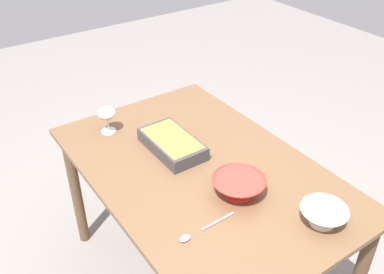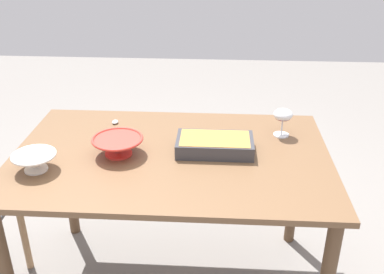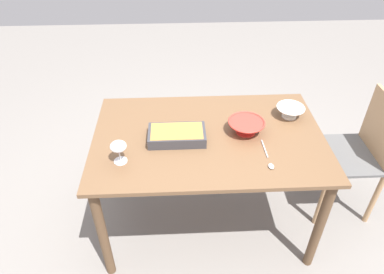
{
  "view_description": "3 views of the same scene",
  "coord_description": "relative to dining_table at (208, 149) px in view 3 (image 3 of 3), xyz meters",
  "views": [
    {
      "loc": [
        -1.22,
        0.9,
        1.94
      ],
      "look_at": [
        0.11,
        -0.03,
        0.86
      ],
      "focal_mm": 40.19,
      "sensor_mm": 36.0,
      "label": 1
    },
    {
      "loc": [
        0.2,
        -1.7,
        1.71
      ],
      "look_at": [
        0.09,
        0.08,
        0.81
      ],
      "focal_mm": 41.62,
      "sensor_mm": 36.0,
      "label": 2
    },
    {
      "loc": [
        0.18,
        1.68,
        2.07
      ],
      "look_at": [
        0.11,
        0.12,
        0.85
      ],
      "focal_mm": 33.01,
      "sensor_mm": 36.0,
      "label": 3
    }
  ],
  "objects": [
    {
      "name": "chair",
      "position": [
        -1.05,
        -0.13,
        -0.16
      ],
      "size": [
        0.41,
        0.44,
        0.9
      ],
      "color": "#595959",
      "rests_on": "ground_plane"
    },
    {
      "name": "casserole_dish",
      "position": [
        0.19,
        0.03,
        0.14
      ],
      "size": [
        0.34,
        0.19,
        0.07
      ],
      "color": "#38383D",
      "rests_on": "dining_table"
    },
    {
      "name": "serving_spoon",
      "position": [
        -0.31,
        0.24,
        0.11
      ],
      "size": [
        0.03,
        0.25,
        0.01
      ],
      "color": "silver",
      "rests_on": "dining_table"
    },
    {
      "name": "mixing_bowl",
      "position": [
        -0.54,
        -0.18,
        0.15
      ],
      "size": [
        0.18,
        0.18,
        0.08
      ],
      "color": "white",
      "rests_on": "dining_table"
    },
    {
      "name": "ground_plane",
      "position": [
        0.0,
        0.0,
        -0.66
      ],
      "size": [
        8.0,
        8.0,
        0.0
      ],
      "primitive_type": "plane",
      "color": "gray"
    },
    {
      "name": "small_bowl",
      "position": [
        -0.23,
        -0.02,
        0.15
      ],
      "size": [
        0.22,
        0.22,
        0.08
      ],
      "color": "red",
      "rests_on": "dining_table"
    },
    {
      "name": "wine_glass",
      "position": [
        0.5,
        0.21,
        0.2
      ],
      "size": [
        0.09,
        0.09,
        0.14
      ],
      "color": "white",
      "rests_on": "dining_table"
    },
    {
      "name": "dining_table",
      "position": [
        0.0,
        0.0,
        0.0
      ],
      "size": [
        1.39,
        0.9,
        0.77
      ],
      "color": "brown",
      "rests_on": "ground_plane"
    }
  ]
}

